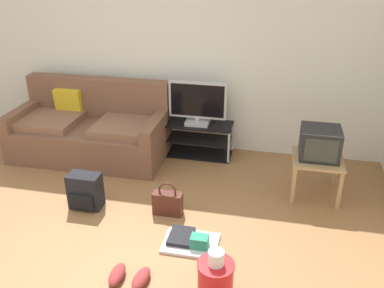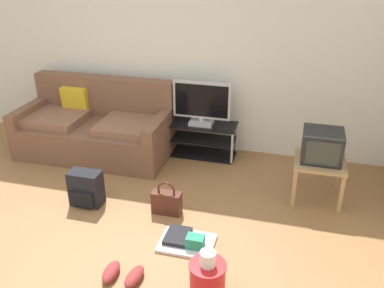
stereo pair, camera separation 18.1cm
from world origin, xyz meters
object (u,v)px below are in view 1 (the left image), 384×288
Objects in this scene: flat_tv at (198,104)px; floor_tray at (190,241)px; handbag at (168,203)px; couch at (91,130)px; backpack at (85,191)px; sneakers_pair at (129,276)px; crt_tv at (320,143)px; side_table at (317,163)px; cleaning_bucket at (216,276)px; tv_stand at (198,139)px.

flat_tv is 1.46× the size of floor_tray.
flat_tv reaches higher than handbag.
floor_tray is at bearing -43.17° from couch.
backpack is 1.25m from sneakers_pair.
floor_tray is at bearing -80.61° from flat_tv.
crt_tv is (1.45, -0.65, -0.10)m from flat_tv.
floor_tray is at bearing -16.84° from backpack.
handbag is at bearing 127.15° from floor_tray.
sneakers_pair is (-0.09, -2.36, -0.67)m from flat_tv.
cleaning_bucket is (-0.83, -1.66, -0.22)m from side_table.
flat_tv is 1.59m from crt_tv.
crt_tv reaches higher than cleaning_bucket.
side_table reaches higher than cleaning_bucket.
tv_stand reaches higher than sneakers_pair.
handbag is (1.33, -1.12, -0.21)m from couch.
couch is 2.84m from side_table.
side_table is (1.45, -0.67, -0.33)m from flat_tv.
flat_tv is at bearing -90.00° from tv_stand.
flat_tv is 1.49m from handbag.
handbag is 1.00m from sneakers_pair.
side_table is at bearing 25.33° from handbag.
crt_tv is 1.07× the size of backpack.
backpack is at bearing -176.42° from handbag.
couch is 4.81× the size of cleaning_bucket.
couch is at bearing 111.81° from backpack.
side_table is 1.87m from cleaning_bucket.
tv_stand is 2.35× the size of backpack.
crt_tv is at bearing 63.57° from cleaning_bucket.
cleaning_bucket reaches higher than handbag.
couch is 1.27m from backpack.
backpack is 1.10× the size of sneakers_pair.
tv_stand is 1.22× the size of flat_tv.
sneakers_pair is (0.81, -0.94, -0.14)m from backpack.
backpack reaches higher than sneakers_pair.
backpack is at bearing -122.47° from flat_tv.
couch reaches higher than backpack.
backpack is at bearing 162.44° from floor_tray.
sneakers_pair is at bearing -59.06° from couch.
flat_tv is (1.36, 0.25, 0.38)m from couch.
backpack reaches higher than floor_tray.
sneakers_pair is (-0.09, -2.38, -0.17)m from tv_stand.
couch is at bearing 139.86° from handbag.
side_table is at bearing 47.59° from sneakers_pair.
crt_tv reaches higher than floor_tray.
flat_tv is 2.46m from sneakers_pair.
floor_tray is (0.33, -0.44, -0.09)m from handbag.
cleaning_bucket is at bearing 2.44° from sneakers_pair.
cleaning_bucket is at bearing -58.72° from floor_tray.
backpack is 0.76× the size of floor_tray.
tv_stand is 1.78× the size of floor_tray.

